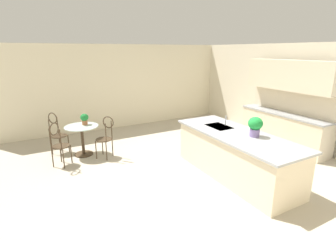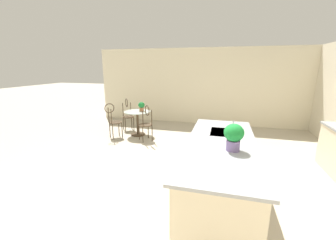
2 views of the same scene
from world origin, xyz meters
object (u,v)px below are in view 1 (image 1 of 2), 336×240
(bistro_table, at_px, (82,138))
(chair_near_window, at_px, (106,135))
(chair_by_island, at_px, (59,142))
(chair_toward_desk, at_px, (57,131))
(potted_plant_counter_near, at_px, (255,125))
(potted_plant_on_table, at_px, (84,118))

(bistro_table, distance_m, chair_near_window, 0.66)
(chair_near_window, bearing_deg, bistro_table, -135.18)
(chair_by_island, bearing_deg, chair_toward_desk, 176.55)
(chair_by_island, relative_size, chair_toward_desk, 1.00)
(potted_plant_counter_near, bearing_deg, potted_plant_on_table, -139.42)
(chair_near_window, height_order, potted_plant_counter_near, potted_plant_counter_near)
(bistro_table, bearing_deg, chair_near_window, 44.82)
(potted_plant_on_table, xyz_separation_m, potted_plant_counter_near, (3.01, 2.58, 0.24))
(chair_near_window, bearing_deg, potted_plant_counter_near, 42.17)
(bistro_table, height_order, chair_near_window, chair_near_window)
(chair_by_island, bearing_deg, chair_near_window, 88.64)
(bistro_table, relative_size, chair_near_window, 0.77)
(bistro_table, bearing_deg, potted_plant_on_table, 131.53)
(potted_plant_counter_near, bearing_deg, bistro_table, -137.40)
(chair_toward_desk, xyz_separation_m, potted_plant_on_table, (0.33, 0.63, 0.32))
(bistro_table, bearing_deg, chair_by_island, -52.90)
(chair_toward_desk, xyz_separation_m, potted_plant_counter_near, (3.34, 3.21, 0.57))
(bistro_table, bearing_deg, potted_plant_counter_near, 42.60)
(bistro_table, relative_size, chair_toward_desk, 0.77)
(chair_toward_desk, relative_size, potted_plant_counter_near, 2.72)
(bistro_table, xyz_separation_m, potted_plant_counter_near, (2.92, 2.68, 0.69))
(bistro_table, distance_m, potted_plant_counter_near, 4.02)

